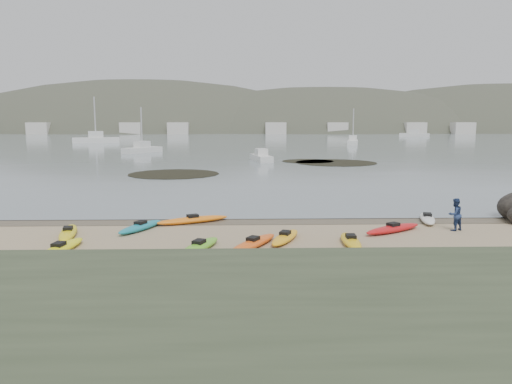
{
  "coord_description": "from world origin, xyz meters",
  "views": [
    {
      "loc": [
        -0.71,
        -26.28,
        5.39
      ],
      "look_at": [
        0.0,
        0.0,
        1.5
      ],
      "focal_mm": 35.0,
      "sensor_mm": 36.0,
      "label": 1
    }
  ],
  "objects": [
    {
      "name": "person_east",
      "position": [
        9.55,
        -2.89,
        0.79
      ],
      "size": [
        0.94,
        0.85,
        1.58
      ],
      "primitive_type": "imported",
      "rotation": [
        0.0,
        0.0,
        3.55
      ],
      "color": "navy",
      "rests_on": "ground"
    },
    {
      "name": "kayaks",
      "position": [
        -1.08,
        -3.99,
        0.17
      ],
      "size": [
        19.19,
        9.26,
        0.34
      ],
      "color": "yellow",
      "rests_on": "ground"
    },
    {
      "name": "wet_sand",
      "position": [
        0.0,
        -0.3,
        0.0
      ],
      "size": [
        60.0,
        60.0,
        0.0
      ],
      "primitive_type": "plane",
      "color": "brown",
      "rests_on": "ground"
    },
    {
      "name": "far_hills",
      "position": [
        39.38,
        193.97,
        -15.93
      ],
      "size": [
        550.0,
        135.0,
        80.0
      ],
      "color": "#384235",
      "rests_on": "ground"
    },
    {
      "name": "bluff",
      "position": [
        0.0,
        -17.5,
        1.0
      ],
      "size": [
        60.0,
        8.0,
        2.0
      ],
      "primitive_type": "cube",
      "color": "#475138",
      "rests_on": "ground"
    },
    {
      "name": "kelp_mats",
      "position": [
        3.6,
        30.02,
        0.03
      ],
      "size": [
        27.35,
        21.69,
        0.04
      ],
      "color": "black",
      "rests_on": "water"
    },
    {
      "name": "moored_boats",
      "position": [
        0.3,
        82.89,
        0.58
      ],
      "size": [
        91.78,
        87.77,
        1.37
      ],
      "color": "silver",
      "rests_on": "ground"
    },
    {
      "name": "ground",
      "position": [
        0.0,
        0.0,
        0.0
      ],
      "size": [
        600.0,
        600.0,
        0.0
      ],
      "primitive_type": "plane",
      "color": "tan",
      "rests_on": "ground"
    },
    {
      "name": "far_town",
      "position": [
        6.0,
        145.0,
        2.0
      ],
      "size": [
        199.0,
        5.0,
        4.0
      ],
      "color": "beige",
      "rests_on": "ground"
    },
    {
      "name": "water",
      "position": [
        0.0,
        300.0,
        0.01
      ],
      "size": [
        1200.0,
        1200.0,
        0.0
      ],
      "primitive_type": "plane",
      "color": "slate",
      "rests_on": "ground"
    }
  ]
}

